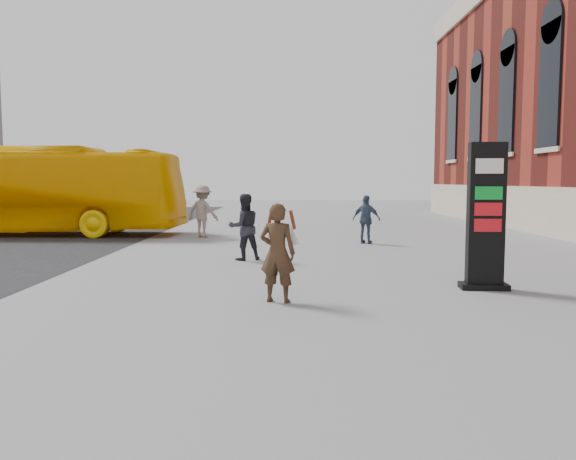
{
  "coord_description": "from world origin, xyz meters",
  "views": [
    {
      "loc": [
        -0.11,
        -8.71,
        2.01
      ],
      "look_at": [
        -0.09,
        1.51,
        1.12
      ],
      "focal_mm": 35.0,
      "sensor_mm": 36.0,
      "label": 1
    }
  ],
  "objects_px": {
    "bus": "(25,191)",
    "pedestrian_a": "(244,227)",
    "woman": "(278,251)",
    "pedestrian_c": "(366,219)",
    "pedestrian_b": "(203,211)",
    "info_pylon": "(486,217)"
  },
  "relations": [
    {
      "from": "bus",
      "to": "pedestrian_a",
      "type": "distance_m",
      "value": 11.15
    },
    {
      "from": "woman",
      "to": "pedestrian_c",
      "type": "distance_m",
      "value": 9.15
    },
    {
      "from": "pedestrian_b",
      "to": "info_pylon",
      "type": "bearing_deg",
      "value": 149.58
    },
    {
      "from": "pedestrian_a",
      "to": "pedestrian_b",
      "type": "height_order",
      "value": "pedestrian_b"
    },
    {
      "from": "pedestrian_a",
      "to": "woman",
      "type": "bearing_deg",
      "value": 79.79
    },
    {
      "from": "woman",
      "to": "pedestrian_a",
      "type": "height_order",
      "value": "pedestrian_a"
    },
    {
      "from": "pedestrian_a",
      "to": "pedestrian_c",
      "type": "height_order",
      "value": "pedestrian_a"
    },
    {
      "from": "info_pylon",
      "to": "pedestrian_a",
      "type": "bearing_deg",
      "value": 146.09
    },
    {
      "from": "pedestrian_a",
      "to": "pedestrian_c",
      "type": "relative_size",
      "value": 1.08
    },
    {
      "from": "info_pylon",
      "to": "pedestrian_a",
      "type": "xyz_separation_m",
      "value": [
        -4.77,
        3.87,
        -0.51
      ]
    },
    {
      "from": "woman",
      "to": "pedestrian_a",
      "type": "bearing_deg",
      "value": -65.3
    },
    {
      "from": "woman",
      "to": "bus",
      "type": "height_order",
      "value": "bus"
    },
    {
      "from": "pedestrian_b",
      "to": "woman",
      "type": "bearing_deg",
      "value": 129.73
    },
    {
      "from": "info_pylon",
      "to": "woman",
      "type": "bearing_deg",
      "value": -158.68
    },
    {
      "from": "pedestrian_b",
      "to": "pedestrian_c",
      "type": "xyz_separation_m",
      "value": [
        5.57,
        -2.04,
        -0.15
      ]
    },
    {
      "from": "info_pylon",
      "to": "pedestrian_a",
      "type": "relative_size",
      "value": 1.61
    },
    {
      "from": "woman",
      "to": "pedestrian_a",
      "type": "xyz_separation_m",
      "value": [
        -0.93,
        4.98,
        -0.0
      ]
    },
    {
      "from": "info_pylon",
      "to": "pedestrian_a",
      "type": "height_order",
      "value": "info_pylon"
    },
    {
      "from": "bus",
      "to": "pedestrian_b",
      "type": "distance_m",
      "value": 6.94
    },
    {
      "from": "pedestrian_c",
      "to": "info_pylon",
      "type": "bearing_deg",
      "value": 124.74
    },
    {
      "from": "bus",
      "to": "pedestrian_c",
      "type": "bearing_deg",
      "value": -101.5
    },
    {
      "from": "bus",
      "to": "pedestrian_b",
      "type": "relative_size",
      "value": 6.26
    }
  ]
}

